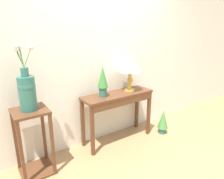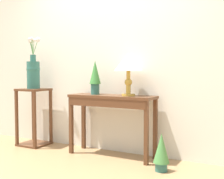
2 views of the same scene
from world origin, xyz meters
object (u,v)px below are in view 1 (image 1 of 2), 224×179
Objects in this scene: pedestal_stand_left at (34,142)px; flower_vase_tall at (27,89)px; console_table at (118,102)px; potted_plant_floor at (163,121)px; table_lamp at (130,66)px; potted_plant_on_console at (103,80)px.

flower_vase_tall is at bearing 75.41° from pedestal_stand_left.
potted_plant_floor is (0.74, -0.24, -0.42)m from console_table.
table_lamp is at bearing 1.61° from pedestal_stand_left.
potted_plant_on_console is 1.01m from flower_vase_tall.
potted_plant_on_console is at bearing 178.72° from table_lamp.
flower_vase_tall is (0.00, 0.00, 0.66)m from pedestal_stand_left.
console_table is 2.55× the size of potted_plant_on_console.
potted_plant_on_console is at bearing 2.95° from flower_vase_tall.
flower_vase_tall is (-1.00, -0.05, 0.06)m from potted_plant_on_console.
pedestal_stand_left is (-1.00, -0.05, -0.60)m from potted_plant_on_console.
potted_plant_on_console is (-0.48, 0.01, -0.15)m from table_lamp.
potted_plant_floor is (0.51, -0.26, -0.93)m from table_lamp.
pedestal_stand_left is at bearing 173.63° from potted_plant_floor.
pedestal_stand_left is 1.12× the size of flower_vase_tall.
pedestal_stand_left is 0.66m from flower_vase_tall.
table_lamp is at bearing 152.83° from potted_plant_floor.
console_table is at bearing 0.92° from pedestal_stand_left.
table_lamp is 0.50m from potted_plant_on_console.
console_table is 0.89m from potted_plant_floor.
table_lamp is 1.18× the size of potted_plant_on_console.
potted_plant_floor is at bearing -15.49° from potted_plant_on_console.
table_lamp is 1.48m from flower_vase_tall.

